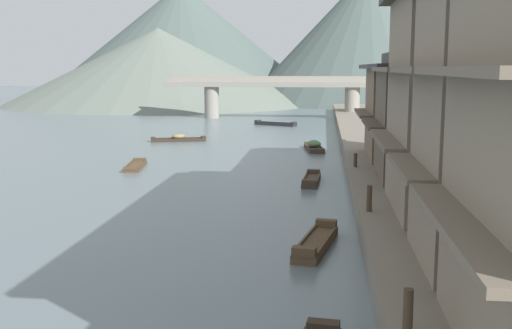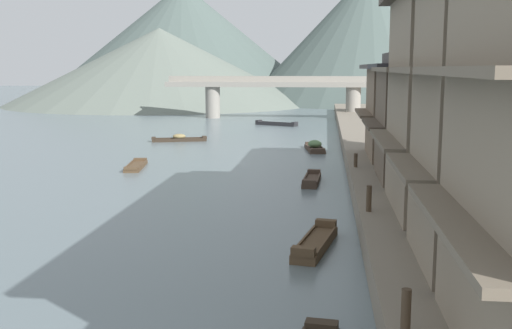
# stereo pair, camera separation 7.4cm
# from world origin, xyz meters

# --- Properties ---
(riverbank_right) EXTENTS (18.00, 110.00, 0.92)m
(riverbank_right) POSITION_xyz_m (15.61, 30.00, 0.46)
(riverbank_right) COLOR slate
(riverbank_right) RESTS_ON ground
(boat_moored_second) EXTENTS (1.70, 4.39, 0.78)m
(boat_moored_second) POSITION_xyz_m (4.55, 38.72, 0.28)
(boat_moored_second) COLOR #423328
(boat_moored_second) RESTS_ON ground
(boat_moored_third) EXTENTS (1.47, 4.05, 0.35)m
(boat_moored_third) POSITION_xyz_m (-6.39, 29.18, 0.12)
(boat_moored_third) COLOR brown
(boat_moored_third) RESTS_ON ground
(boat_moored_far) EXTENTS (4.77, 3.03, 0.48)m
(boat_moored_far) POSITION_xyz_m (0.05, 58.99, 0.16)
(boat_moored_far) COLOR #232326
(boat_moored_far) RESTS_ON ground
(boat_midriver_drifting) EXTENTS (1.59, 4.18, 0.57)m
(boat_midriver_drifting) POSITION_xyz_m (5.04, 12.85, 0.19)
(boat_midriver_drifting) COLOR brown
(boat_midriver_drifting) RESTS_ON ground
(boat_midriver_upstream) EXTENTS (1.00, 3.72, 0.46)m
(boat_midriver_upstream) POSITION_xyz_m (4.62, 25.25, 0.16)
(boat_midriver_upstream) COLOR #423328
(boat_midriver_upstream) RESTS_ON ground
(boat_upstream_distant) EXTENTS (4.67, 2.13, 0.64)m
(boat_upstream_distant) POSITION_xyz_m (-6.99, 43.32, 0.21)
(boat_upstream_distant) COLOR #33281E
(boat_upstream_distant) RESTS_ON ground
(house_waterfront_second) EXTENTS (5.26, 5.67, 8.74)m
(house_waterfront_second) POSITION_xyz_m (9.93, 8.84, 5.23)
(house_waterfront_second) COLOR gray
(house_waterfront_second) RESTS_ON riverbank_right
(house_waterfront_tall) EXTENTS (6.92, 7.51, 8.74)m
(house_waterfront_tall) POSITION_xyz_m (10.76, 15.35, 5.21)
(house_waterfront_tall) COLOR gray
(house_waterfront_tall) RESTS_ON riverbank_right
(house_waterfront_narrow) EXTENTS (6.85, 6.37, 6.14)m
(house_waterfront_narrow) POSITION_xyz_m (10.73, 22.13, 3.92)
(house_waterfront_narrow) COLOR brown
(house_waterfront_narrow) RESTS_ON riverbank_right
(house_waterfront_far) EXTENTS (6.01, 7.44, 6.14)m
(house_waterfront_far) POSITION_xyz_m (10.31, 29.39, 3.91)
(house_waterfront_far) COLOR #75604C
(house_waterfront_far) RESTS_ON riverbank_right
(mooring_post_dock_near) EXTENTS (0.20, 0.20, 0.95)m
(mooring_post_dock_near) POSITION_xyz_m (6.96, 3.91, 1.39)
(mooring_post_dock_near) COLOR #473828
(mooring_post_dock_near) RESTS_ON riverbank_right
(mooring_post_dock_mid) EXTENTS (0.20, 0.20, 0.97)m
(mooring_post_dock_mid) POSITION_xyz_m (6.96, 14.75, 1.40)
(mooring_post_dock_mid) COLOR #473828
(mooring_post_dock_mid) RESTS_ON riverbank_right
(mooring_post_dock_far) EXTENTS (0.20, 0.20, 0.74)m
(mooring_post_dock_far) POSITION_xyz_m (6.96, 25.21, 1.29)
(mooring_post_dock_far) COLOR #473828
(mooring_post_dock_far) RESTS_ON riverbank_right
(stone_bridge) EXTENTS (28.75, 2.40, 5.17)m
(stone_bridge) POSITION_xyz_m (0.00, 68.35, 3.45)
(stone_bridge) COLOR gray
(stone_bridge) RESTS_ON ground
(hill_far_west) EXTENTS (44.78, 44.78, 23.51)m
(hill_far_west) POSITION_xyz_m (12.83, 107.42, 11.75)
(hill_far_west) COLOR #4C5B56
(hill_far_west) RESTS_ON ground
(hill_far_centre) EXTENTS (51.55, 51.55, 12.84)m
(hill_far_centre) POSITION_xyz_m (-22.89, 96.74, 6.42)
(hill_far_centre) COLOR slate
(hill_far_centre) RESTS_ON ground
(hill_far_east) EXTENTS (56.90, 56.90, 22.84)m
(hill_far_east) POSITION_xyz_m (-23.57, 117.54, 11.42)
(hill_far_east) COLOR #4C5B56
(hill_far_east) RESTS_ON ground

